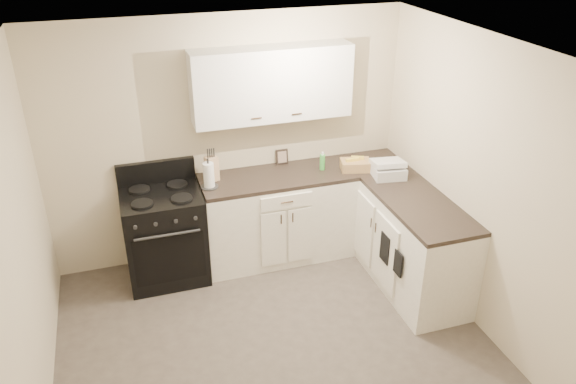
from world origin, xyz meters
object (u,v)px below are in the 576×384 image
object	(u,v)px
wicker_basket	(356,165)
countertop_grill	(388,171)
stove	(165,236)
knife_block	(212,169)
paper_towel	(209,175)

from	to	relation	value
wicker_basket	countertop_grill	distance (m)	0.34
stove	knife_block	distance (m)	0.81
paper_towel	countertop_grill	world-z (taller)	paper_towel
stove	wicker_basket	bearing A→B (deg)	-2.49
stove	countertop_grill	bearing A→B (deg)	-8.44
stove	paper_towel	xyz separation A→B (m)	(0.47, -0.02, 0.61)
knife_block	paper_towel	world-z (taller)	paper_towel
stove	countertop_grill	size ratio (longest dim) A/B	3.01
knife_block	wicker_basket	world-z (taller)	knife_block
knife_block	countertop_grill	bearing A→B (deg)	-33.45
stove	paper_towel	size ratio (longest dim) A/B	3.67
stove	countertop_grill	xyz separation A→B (m)	(2.21, -0.33, 0.54)
wicker_basket	countertop_grill	world-z (taller)	countertop_grill
knife_block	countertop_grill	xyz separation A→B (m)	(1.69, -0.45, -0.07)
stove	countertop_grill	distance (m)	2.30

